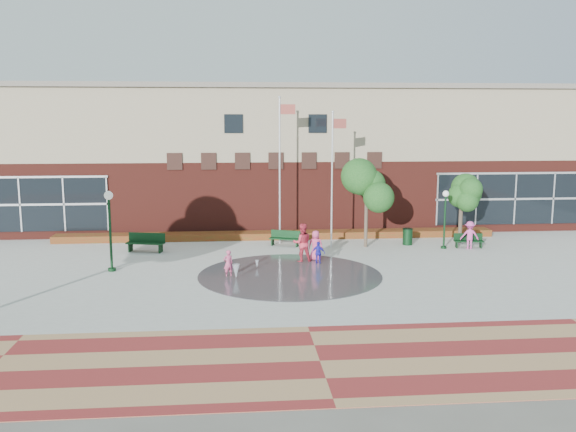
{
  "coord_description": "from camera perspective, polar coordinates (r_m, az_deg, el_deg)",
  "views": [
    {
      "loc": [
        -2.41,
        -23.98,
        7.14
      ],
      "look_at": [
        0.0,
        4.0,
        2.6
      ],
      "focal_mm": 38.0,
      "sensor_mm": 36.0,
      "label": 1
    }
  ],
  "objects": [
    {
      "name": "water_jet_a",
      "position": [
        27.46,
        -4.88,
        -5.92
      ],
      "size": [
        0.33,
        0.33,
        0.65
      ],
      "primitive_type": "cone",
      "rotation": [
        3.14,
        0.0,
        0.0
      ],
      "color": "white",
      "rests_on": "ground"
    },
    {
      "name": "library_building",
      "position": [
        41.61,
        -1.6,
        5.74
      ],
      "size": [
        44.4,
        10.4,
        9.2
      ],
      "color": "#5A2019",
      "rests_on": "ground"
    },
    {
      "name": "lamp_left",
      "position": [
        29.43,
        -16.34,
        -0.53
      ],
      "size": [
        0.4,
        0.4,
        3.8
      ],
      "color": "black",
      "rests_on": "ground"
    },
    {
      "name": "flagpole_right",
      "position": [
        33.48,
        4.21,
        4.12
      ],
      "size": [
        0.88,
        0.37,
        7.52
      ],
      "rotation": [
        0.0,
        0.0,
        0.34
      ],
      "color": "silver",
      "rests_on": "ground"
    },
    {
      "name": "child_blue",
      "position": [
        30.05,
        2.87,
        -3.47
      ],
      "size": [
        0.71,
        0.48,
        1.13
      ],
      "primitive_type": "imported",
      "rotation": [
        0.0,
        0.0,
        2.8
      ],
      "color": "#2320BA",
      "rests_on": "ground"
    },
    {
      "name": "adult_pink",
      "position": [
        30.78,
        2.6,
        -2.78
      ],
      "size": [
        0.86,
        0.68,
        1.54
      ],
      "primitive_type": "imported",
      "rotation": [
        0.0,
        0.0,
        2.86
      ],
      "color": "#D04174",
      "rests_on": "ground"
    },
    {
      "name": "adult_red",
      "position": [
        30.39,
        1.33,
        -2.53
      ],
      "size": [
        1.01,
        0.82,
        1.95
      ],
      "primitive_type": "imported",
      "rotation": [
        0.0,
        0.0,
        3.24
      ],
      "color": "#CA2F43",
      "rests_on": "ground"
    },
    {
      "name": "water_jet_b",
      "position": [
        29.25,
        -2.92,
        -4.96
      ],
      "size": [
        0.17,
        0.17,
        0.39
      ],
      "primitive_type": "cone",
      "rotation": [
        3.14,
        0.0,
        0.0
      ],
      "color": "white",
      "rests_on": "ground"
    },
    {
      "name": "paver_band",
      "position": [
        18.58,
        2.99,
        -13.42
      ],
      "size": [
        46.0,
        6.0,
        0.01
      ],
      "primitive_type": "cube",
      "color": "maroon",
      "rests_on": "ground"
    },
    {
      "name": "bench_mid",
      "position": [
        34.22,
        -0.29,
        -2.38
      ],
      "size": [
        1.79,
        1.09,
        0.87
      ],
      "rotation": [
        0.0,
        0.0,
        -0.38
      ],
      "color": "black",
      "rests_on": "ground"
    },
    {
      "name": "ground",
      "position": [
        25.14,
        0.79,
        -7.32
      ],
      "size": [
        120.0,
        120.0,
        0.0
      ],
      "primitive_type": "plane",
      "color": "#666056",
      "rests_on": "ground"
    },
    {
      "name": "splash_pad",
      "position": [
        28.02,
        0.18,
        -5.57
      ],
      "size": [
        8.4,
        8.4,
        0.01
      ],
      "primitive_type": "cylinder",
      "color": "#383A3D",
      "rests_on": "ground"
    },
    {
      "name": "tree_mid",
      "position": [
        33.79,
        7.38,
        2.71
      ],
      "size": [
        2.75,
        2.75,
        4.63
      ],
      "color": "#42352A",
      "rests_on": "ground"
    },
    {
      "name": "bench_right",
      "position": [
        35.2,
        16.53,
        -2.48
      ],
      "size": [
        1.63,
        0.65,
        0.8
      ],
      "rotation": [
        0.0,
        0.0,
        -0.13
      ],
      "color": "black",
      "rests_on": "ground"
    },
    {
      "name": "flower_bed",
      "position": [
        36.37,
        -1.03,
        -2.14
      ],
      "size": [
        26.0,
        1.2,
        0.4
      ],
      "primitive_type": "cube",
      "color": "#9D0D0F",
      "rests_on": "ground"
    },
    {
      "name": "bench_left",
      "position": [
        33.56,
        -13.17,
        -2.77
      ],
      "size": [
        2.11,
        1.02,
        1.02
      ],
      "rotation": [
        0.0,
        0.0,
        -0.24
      ],
      "color": "black",
      "rests_on": "ground"
    },
    {
      "name": "flagpole_left",
      "position": [
        34.37,
        -0.71,
        5.01
      ],
      "size": [
        0.97,
        0.22,
        8.34
      ],
      "rotation": [
        0.0,
        0.0,
        0.14
      ],
      "color": "silver",
      "rests_on": "ground"
    },
    {
      "name": "lamp_right",
      "position": [
        34.33,
        14.48,
        0.29
      ],
      "size": [
        0.34,
        0.34,
        3.23
      ],
      "color": "black",
      "rests_on": "ground"
    },
    {
      "name": "tree_small_right",
      "position": [
        36.05,
        15.95,
        2.16
      ],
      "size": [
        2.37,
        2.37,
        4.05
      ],
      "color": "#42352A",
      "rests_on": "ground"
    },
    {
      "name": "trash_can",
      "position": [
        35.17,
        11.13,
        -1.9
      ],
      "size": [
        0.58,
        0.58,
        0.95
      ],
      "color": "black",
      "rests_on": "ground"
    },
    {
      "name": "person_bench",
      "position": [
        34.88,
        16.63,
        -1.73
      ],
      "size": [
        1.07,
        0.73,
        1.54
      ],
      "primitive_type": "imported",
      "rotation": [
        0.0,
        0.0,
        2.98
      ],
      "color": "#CD4496",
      "rests_on": "ground"
    },
    {
      "name": "child_splash",
      "position": [
        27.78,
        -5.62,
        -4.44
      ],
      "size": [
        0.53,
        0.44,
        1.24
      ],
      "primitive_type": "imported",
      "rotation": [
        0.0,
        0.0,
        3.51
      ],
      "color": "#C24770",
      "rests_on": "ground"
    },
    {
      "name": "plaza_concrete",
      "position": [
        28.98,
        0.0,
        -5.07
      ],
      "size": [
        46.0,
        18.0,
        0.01
      ],
      "primitive_type": "cube",
      "color": "#A8A8A0",
      "rests_on": "ground"
    }
  ]
}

